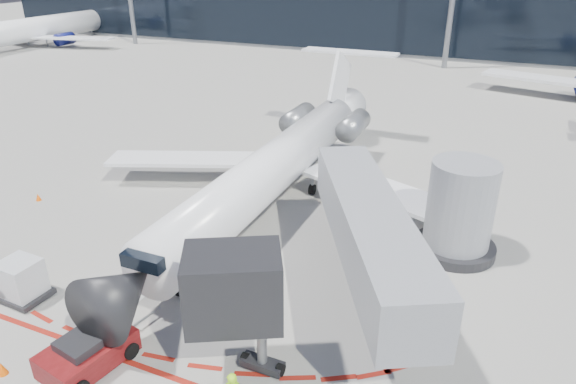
% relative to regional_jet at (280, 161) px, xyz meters
% --- Properties ---
extents(ground, '(260.00, 260.00, 0.00)m').
position_rel_regional_jet_xyz_m(ground, '(-1.53, -3.37, -2.46)').
color(ground, slate).
rests_on(ground, ground).
extents(apron_centerline, '(0.25, 40.00, 0.01)m').
position_rel_regional_jet_xyz_m(apron_centerline, '(-1.53, -1.37, -2.45)').
color(apron_centerline, silver).
rests_on(apron_centerline, ground).
extents(apron_stop_bar, '(14.00, 0.25, 0.01)m').
position_rel_regional_jet_xyz_m(apron_stop_bar, '(-1.53, -14.87, -2.45)').
color(apron_stop_bar, maroon).
rests_on(apron_stop_bar, ground).
extents(jet_bridge, '(10.03, 15.20, 4.90)m').
position_rel_regional_jet_xyz_m(jet_bridge, '(8.27, -6.39, 0.55)').
color(jet_bridge, '#92949A').
rests_on(jet_bridge, ground).
extents(regional_jet, '(23.81, 29.37, 7.35)m').
position_rel_regional_jet_xyz_m(regional_jet, '(0.00, 0.00, 0.00)').
color(regional_jet, white).
rests_on(regional_jet, ground).
extents(pushback_tug, '(2.62, 5.16, 1.31)m').
position_rel_regional_jet_xyz_m(pushback_tug, '(-0.65, -15.55, -1.88)').
color(pushback_tug, '#520B0C').
rests_on(pushback_tug, ground).
extents(uld_container, '(2.04, 1.76, 1.84)m').
position_rel_regional_jet_xyz_m(uld_container, '(-6.11, -13.54, -1.54)').
color(uld_container, black).
rests_on(uld_container, ground).
extents(safety_cone_left, '(0.33, 0.33, 0.45)m').
position_rel_regional_jet_xyz_m(safety_cone_left, '(-13.41, -6.08, -2.23)').
color(safety_cone_left, '#FF5A05').
rests_on(safety_cone_left, ground).
extents(safety_cone_right, '(0.36, 0.36, 0.50)m').
position_rel_regional_jet_xyz_m(safety_cone_right, '(-3.19, -17.13, -2.20)').
color(safety_cone_right, '#FF5A05').
rests_on(safety_cone_right, ground).
extents(bg_airliner_0, '(32.17, 34.06, 10.41)m').
position_rel_regional_jet_xyz_m(bg_airliner_0, '(-59.59, 37.42, 2.75)').
color(bg_airliner_0, white).
rests_on(bg_airliner_0, ground).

